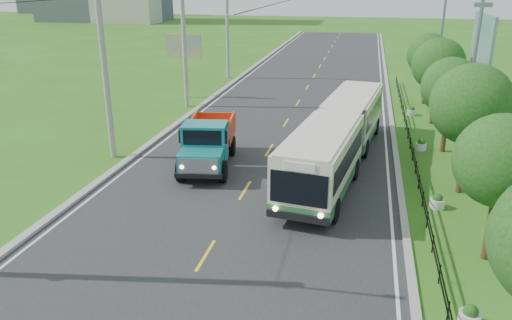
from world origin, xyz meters
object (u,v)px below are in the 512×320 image
(planter_mid, at_px, (421,145))
(streetlight_mid, at_px, (470,67))
(streetlight_far, at_px, (439,38))
(tree_back, at_px, (429,57))
(bus, at_px, (339,134))
(tree_fourth, at_px, (451,90))
(dump_truck, at_px, (208,140))
(planter_near, at_px, (437,202))
(planter_far, at_px, (411,111))
(planter_front, at_px, (470,316))
(pole_near, at_px, (105,66))
(tree_third, at_px, (472,108))
(tree_fifth, at_px, (439,67))
(tree_second, at_px, (502,165))
(billboard_left, at_px, (184,51))
(billboard_right, at_px, (482,46))
(pole_mid, at_px, (184,40))
(pole_far, at_px, (228,26))

(planter_mid, bearing_deg, streetlight_mid, 0.00)
(streetlight_far, height_order, planter_mid, streetlight_far)
(tree_back, height_order, bus, tree_back)
(tree_fourth, distance_m, tree_back, 12.00)
(bus, relative_size, dump_truck, 2.47)
(planter_near, height_order, planter_far, same)
(tree_back, relative_size, planter_front, 8.21)
(pole_near, bearing_deg, tree_third, -2.71)
(tree_back, xyz_separation_m, streetlight_far, (0.79, 1.86, 1.25))
(tree_fifth, relative_size, planter_near, 8.66)
(tree_second, distance_m, tree_back, 24.00)
(tree_second, relative_size, planter_front, 7.91)
(tree_third, relative_size, dump_truck, 0.93)
(streetlight_mid, height_order, planter_far, streetlight_mid)
(tree_third, bearing_deg, streetlight_far, 87.73)
(tree_third, height_order, dump_truck, tree_third)
(tree_third, height_order, billboard_left, tree_third)
(tree_fifth, xyz_separation_m, streetlight_far, (0.79, 7.86, 1.05))
(tree_back, relative_size, billboard_right, 0.75)
(tree_back, height_order, planter_mid, tree_back)
(tree_fourth, height_order, bus, tree_fourth)
(planter_front, bearing_deg, tree_fifth, 86.75)
(streetlight_far, bearing_deg, planter_far, -108.80)
(tree_fifth, height_order, streetlight_mid, streetlight_mid)
(tree_back, relative_size, planter_mid, 8.21)
(streetlight_far, bearing_deg, streetlight_mid, -90.00)
(pole_mid, height_order, planter_front, pole_mid)
(tree_fourth, xyz_separation_m, billboard_right, (2.44, 5.86, 1.76))
(billboard_right, bearing_deg, pole_near, -151.86)
(planter_far, bearing_deg, tree_second, -86.38)
(pole_mid, height_order, tree_fifth, pole_mid)
(planter_front, xyz_separation_m, planter_mid, (0.00, 16.00, 0.00))
(tree_back, xyz_separation_m, dump_truck, (-12.53, -17.36, -2.19))
(planter_mid, bearing_deg, tree_back, 84.09)
(tree_back, xyz_separation_m, streetlight_mid, (0.79, -12.14, 1.25))
(pole_far, height_order, planter_front, pole_far)
(planter_near, bearing_deg, tree_third, 59.59)
(tree_second, height_order, planter_far, tree_second)
(tree_third, relative_size, planter_far, 8.96)
(tree_second, distance_m, streetlight_far, 25.91)
(planter_far, bearing_deg, bus, -111.15)
(pole_near, relative_size, streetlight_mid, 1.10)
(planter_front, xyz_separation_m, billboard_left, (-18.10, 26.00, 3.58))
(pole_far, distance_m, billboard_left, 9.17)
(pole_near, distance_m, pole_far, 24.00)
(billboard_left, bearing_deg, planter_front, -55.16)
(tree_fifth, bearing_deg, tree_third, -90.00)
(streetlight_far, distance_m, planter_near, 22.57)
(tree_back, distance_m, planter_far, 5.48)
(streetlight_mid, distance_m, billboard_right, 6.24)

